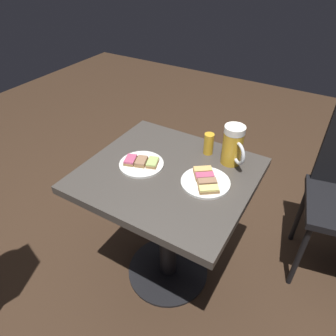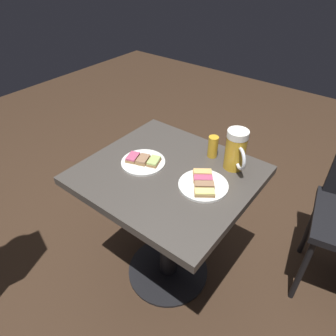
{
  "view_description": "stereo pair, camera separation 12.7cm",
  "coord_description": "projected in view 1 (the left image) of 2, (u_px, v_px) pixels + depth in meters",
  "views": [
    {
      "loc": [
        0.52,
        -0.87,
        1.49
      ],
      "look_at": [
        0.0,
        0.0,
        0.72
      ],
      "focal_mm": 32.52,
      "sensor_mm": 36.0,
      "label": 1
    },
    {
      "loc": [
        0.62,
        -0.8,
        1.49
      ],
      "look_at": [
        0.0,
        0.0,
        0.72
      ],
      "focal_mm": 32.52,
      "sensor_mm": 36.0,
      "label": 2
    }
  ],
  "objects": [
    {
      "name": "ground_plane",
      "position": [
        168.0,
        270.0,
        1.71
      ],
      "size": [
        6.0,
        6.0,
        0.0
      ],
      "primitive_type": "plane",
      "color": "#382619"
    },
    {
      "name": "cafe_table",
      "position": [
        168.0,
        201.0,
        1.39
      ],
      "size": [
        0.7,
        0.64,
        0.7
      ],
      "color": "black",
      "rests_on": "ground_plane"
    },
    {
      "name": "plate_near",
      "position": [
        206.0,
        181.0,
        1.22
      ],
      "size": [
        0.2,
        0.2,
        0.03
      ],
      "color": "white",
      "rests_on": "cafe_table"
    },
    {
      "name": "plate_far",
      "position": [
        141.0,
        163.0,
        1.32
      ],
      "size": [
        0.19,
        0.19,
        0.03
      ],
      "color": "white",
      "rests_on": "cafe_table"
    },
    {
      "name": "beer_mug",
      "position": [
        233.0,
        146.0,
        1.29
      ],
      "size": [
        0.13,
        0.12,
        0.18
      ],
      "color": "gold",
      "rests_on": "cafe_table"
    },
    {
      "name": "beer_glass_small",
      "position": [
        209.0,
        144.0,
        1.37
      ],
      "size": [
        0.04,
        0.04,
        0.1
      ],
      "primitive_type": "cylinder",
      "color": "gold",
      "rests_on": "cafe_table"
    }
  ]
}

